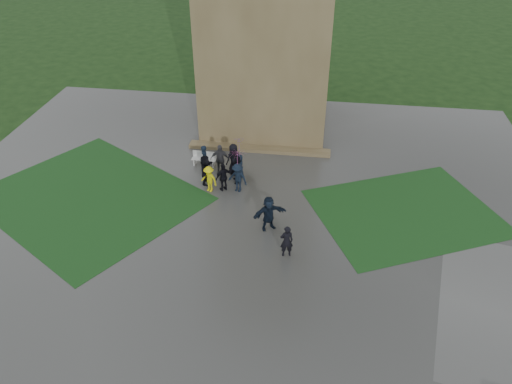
# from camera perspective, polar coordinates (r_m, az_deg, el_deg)

# --- Properties ---
(ground) EXTENTS (120.00, 120.00, 0.00)m
(ground) POSITION_cam_1_polar(r_m,az_deg,el_deg) (23.29, -3.17, -7.86)
(ground) COLOR black
(plaza) EXTENTS (34.00, 34.00, 0.02)m
(plaza) POSITION_cam_1_polar(r_m,az_deg,el_deg) (24.79, -2.31, -4.81)
(plaza) COLOR #353533
(plaza) RESTS_ON ground
(lawn_inset_left) EXTENTS (14.10, 13.46, 0.01)m
(lawn_inset_left) POSITION_cam_1_polar(r_m,az_deg,el_deg) (28.79, -18.50, -0.61)
(lawn_inset_left) COLOR #133614
(lawn_inset_left) RESTS_ON plaza
(lawn_inset_right) EXTENTS (11.12, 10.15, 0.01)m
(lawn_inset_right) POSITION_cam_1_polar(r_m,az_deg,el_deg) (27.33, 16.68, -2.25)
(lawn_inset_right) COLOR #133614
(lawn_inset_right) RESTS_ON plaza
(tower_plinth) EXTENTS (9.00, 0.80, 0.22)m
(tower_plinth) POSITION_cam_1_polar(r_m,az_deg,el_deg) (31.82, 0.36, 4.97)
(tower_plinth) COLOR brown
(tower_plinth) RESTS_ON plaza
(bench) EXTENTS (1.48, 0.53, 0.84)m
(bench) POSITION_cam_1_polar(r_m,az_deg,el_deg) (30.24, -5.95, 3.83)
(bench) COLOR beige
(bench) RESTS_ON plaza
(visitor_cluster) EXTENTS (3.20, 3.07, 2.52)m
(visitor_cluster) POSITION_cam_1_polar(r_m,az_deg,el_deg) (28.14, -3.54, 2.95)
(visitor_cluster) COLOR black
(visitor_cluster) RESTS_ON plaza
(pedestrian_mid) EXTENTS (1.81, 1.41, 1.87)m
(pedestrian_mid) POSITION_cam_1_polar(r_m,az_deg,el_deg) (24.56, 1.46, -2.44)
(pedestrian_mid) COLOR black
(pedestrian_mid) RESTS_ON plaza
(pedestrian_near) EXTENTS (0.69, 0.55, 1.67)m
(pedestrian_near) POSITION_cam_1_polar(r_m,az_deg,el_deg) (23.04, 3.52, -5.63)
(pedestrian_near) COLOR black
(pedestrian_near) RESTS_ON plaza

